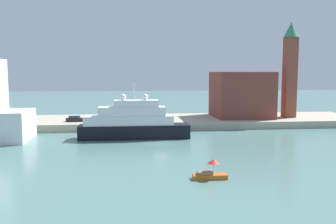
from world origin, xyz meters
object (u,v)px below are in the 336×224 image
Objects in this scene: harbor_building at (241,94)px; person_figure at (95,119)px; parked_car at (75,119)px; large_yacht at (133,123)px; bell_tower at (290,66)px; small_motorboat at (210,172)px; mooring_bollard at (152,122)px.

harbor_building reaches higher than person_figure.
parked_car is at bearing 170.72° from person_figure.
harbor_building is at bearing 7.19° from parked_car.
bell_tower is (41.85, 17.80, 12.19)m from large_yacht.
harbor_building is (29.29, 19.91, 4.59)m from large_yacht.
bell_tower is at bearing 4.64° from person_figure.
person_figure is (-9.11, 13.66, -0.74)m from large_yacht.
person_figure is (-18.91, 43.83, 1.63)m from small_motorboat.
mooring_bollard is at bearing -158.77° from harbor_building.
large_yacht is 37.21× the size of mooring_bollard.
parked_car is at bearing 118.03° from small_motorboat.
person_figure is at bearing 166.07° from mooring_bollard.
parked_car is 4.91m from person_figure.
bell_tower is 16.12× the size of person_figure.
parked_car is at bearing -176.57° from bell_tower.
parked_car is 7.16× the size of mooring_bollard.
bell_tower reaches higher than small_motorboat.
bell_tower reaches higher than person_figure.
harbor_building reaches higher than large_yacht.
harbor_building is 9.36× the size of person_figure.
bell_tower is (32.05, 47.97, 14.56)m from small_motorboat.
person_figure reaches higher than small_motorboat.
large_yacht is at bearing 107.99° from small_motorboat.
small_motorboat is 2.86× the size of person_figure.
large_yacht is 47.08m from bell_tower.
mooring_bollard is at bearing -168.62° from bell_tower.
large_yacht is 14.70× the size of person_figure.
mooring_bollard is at bearing -13.93° from person_figure.
bell_tower reaches higher than harbor_building.
bell_tower is (12.56, -2.11, 7.60)m from harbor_building.
person_figure is 2.53× the size of mooring_bollard.
large_yacht is 5.19× the size of parked_car.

